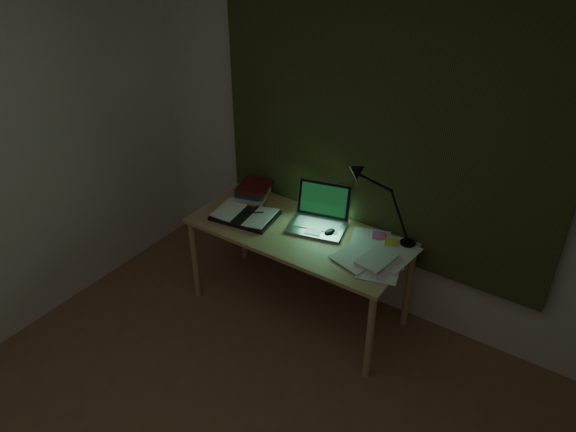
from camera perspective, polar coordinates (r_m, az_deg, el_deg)
name	(u,v)px	position (r m, az deg, el deg)	size (l,w,h in m)	color
wall_back	(384,135)	(3.43, 9.73, 8.13)	(3.50, 0.00, 2.50)	silver
curtain	(384,105)	(3.32, 9.74, 11.07)	(2.20, 0.06, 2.00)	#303319
desk	(298,272)	(3.75, 1.03, -5.66)	(1.41, 0.62, 0.64)	tan
laptop	(317,212)	(3.52, 2.96, 0.45)	(0.36, 0.40, 0.26)	#ABABAF
open_textbook	(245,215)	(3.70, -4.37, 0.13)	(0.40, 0.29, 0.03)	white
book_stack	(253,192)	(3.88, -3.53, 2.49)	(0.19, 0.23, 0.12)	white
loose_papers	(369,255)	(3.37, 8.27, -3.92)	(0.38, 0.40, 0.02)	silver
mouse	(330,232)	(3.53, 4.27, -1.66)	(0.06, 0.09, 0.03)	black
sticky_yellow	(391,243)	(3.50, 10.42, -2.67)	(0.08, 0.08, 0.02)	yellow
sticky_pink	(379,236)	(3.55, 9.19, -1.99)	(0.08, 0.08, 0.02)	#FF63B8
desk_lamp	(412,209)	(3.37, 12.53, 0.72)	(0.34, 0.27, 0.52)	black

